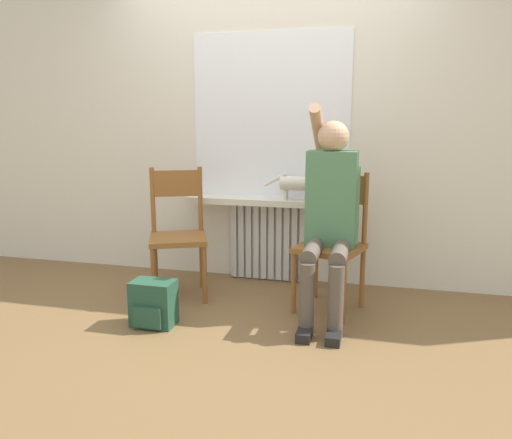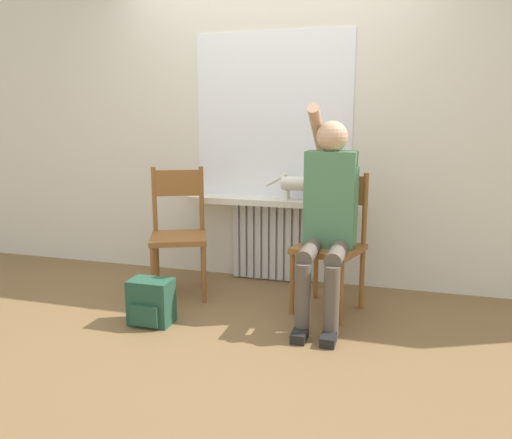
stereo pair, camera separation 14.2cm
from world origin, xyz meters
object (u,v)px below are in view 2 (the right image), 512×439
person (328,210)px  backpack (151,302)px  chair_right (331,241)px  chair_left (179,231)px  cat (304,184)px

person → backpack: (-1.09, -0.48, -0.60)m
chair_right → person: bearing=-79.0°
person → chair_left: bearing=174.3°
person → cat: bearing=116.6°
cat → backpack: 1.49m
person → backpack: person is taller
chair_right → cat: bearing=140.8°
chair_right → backpack: chair_right is taller
chair_right → backpack: (-1.11, -0.60, -0.35)m
chair_left → chair_right: 1.17m
chair_left → backpack: 0.70m
chair_left → person: size_ratio=0.68×
chair_left → cat: (0.89, 0.43, 0.34)m
person → backpack: bearing=-156.3°
person → cat: person is taller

